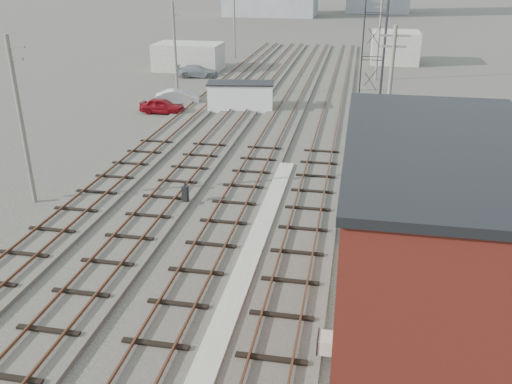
% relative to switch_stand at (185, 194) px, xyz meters
% --- Properties ---
extents(ground, '(320.00, 320.00, 0.00)m').
position_rel_switch_stand_xyz_m(ground, '(4.17, 38.79, -0.60)').
color(ground, '#282621').
rests_on(ground, ground).
extents(track_right, '(3.20, 90.00, 0.39)m').
position_rel_switch_stand_xyz_m(track_right, '(6.67, 17.79, -0.49)').
color(track_right, '#332D28').
rests_on(track_right, ground).
extents(track_mid_right, '(3.20, 90.00, 0.39)m').
position_rel_switch_stand_xyz_m(track_mid_right, '(2.67, 17.79, -0.49)').
color(track_mid_right, '#332D28').
rests_on(track_mid_right, ground).
extents(track_mid_left, '(3.20, 90.00, 0.39)m').
position_rel_switch_stand_xyz_m(track_mid_left, '(-1.33, 17.79, -0.49)').
color(track_mid_left, '#332D28').
rests_on(track_mid_left, ground).
extents(track_left, '(3.20, 90.00, 0.39)m').
position_rel_switch_stand_xyz_m(track_left, '(-5.33, 17.79, -0.49)').
color(track_left, '#332D28').
rests_on(track_left, ground).
extents(platform_curb, '(0.90, 28.00, 0.26)m').
position_rel_switch_stand_xyz_m(platform_curb, '(4.67, -7.21, -0.47)').
color(platform_curb, gray).
rests_on(platform_curb, ground).
extents(brick_building, '(6.54, 12.20, 7.22)m').
position_rel_switch_stand_xyz_m(brick_building, '(11.67, -9.21, 3.03)').
color(brick_building, gray).
rests_on(brick_building, ground).
extents(lattice_tower, '(1.60, 1.60, 15.00)m').
position_rel_switch_stand_xyz_m(lattice_tower, '(9.67, 13.79, 6.90)').
color(lattice_tower, black).
rests_on(lattice_tower, ground).
extents(utility_pole_left_a, '(1.80, 0.24, 9.00)m').
position_rel_switch_stand_xyz_m(utility_pole_left_a, '(-8.33, -1.21, 4.20)').
color(utility_pole_left_a, '#595147').
rests_on(utility_pole_left_a, ground).
extents(utility_pole_left_b, '(1.80, 0.24, 9.00)m').
position_rel_switch_stand_xyz_m(utility_pole_left_b, '(-8.33, 23.79, 4.20)').
color(utility_pole_left_b, '#595147').
rests_on(utility_pole_left_b, ground).
extents(utility_pole_left_c, '(1.80, 0.24, 9.00)m').
position_rel_switch_stand_xyz_m(utility_pole_left_c, '(-8.33, 48.79, 4.20)').
color(utility_pole_left_c, '#595147').
rests_on(utility_pole_left_c, ground).
extents(utility_pole_right_a, '(1.80, 0.24, 9.00)m').
position_rel_switch_stand_xyz_m(utility_pole_right_a, '(10.67, 6.79, 4.20)').
color(utility_pole_right_a, '#595147').
rests_on(utility_pole_right_a, ground).
extents(utility_pole_right_b, '(1.80, 0.24, 9.00)m').
position_rel_switch_stand_xyz_m(utility_pole_right_b, '(10.67, 36.79, 4.20)').
color(utility_pole_right_b, '#595147').
rests_on(utility_pole_right_b, ground).
extents(shed_left, '(8.00, 5.00, 3.20)m').
position_rel_switch_stand_xyz_m(shed_left, '(-11.83, 38.79, 1.00)').
color(shed_left, gray).
rests_on(shed_left, ground).
extents(shed_right, '(6.00, 6.00, 4.00)m').
position_rel_switch_stand_xyz_m(shed_right, '(13.17, 48.79, 1.40)').
color(shed_right, gray).
rests_on(shed_right, ground).
extents(switch_stand, '(0.33, 0.33, 1.27)m').
position_rel_switch_stand_xyz_m(switch_stand, '(0.00, 0.00, 0.00)').
color(switch_stand, black).
rests_on(switch_stand, ground).
extents(site_trailer, '(6.20, 3.43, 2.47)m').
position_rel_switch_stand_xyz_m(site_trailer, '(-1.42, 20.78, 0.65)').
color(site_trailer, silver).
rests_on(site_trailer, ground).
extents(car_red, '(3.94, 1.64, 1.34)m').
position_rel_switch_stand_xyz_m(car_red, '(-7.93, 18.32, 0.07)').
color(car_red, maroon).
rests_on(car_red, ground).
extents(car_silver, '(4.22, 2.32, 1.32)m').
position_rel_switch_stand_xyz_m(car_silver, '(-7.68, 21.83, 0.06)').
color(car_silver, '#A1A3A9').
rests_on(car_silver, ground).
extents(car_grey, '(4.99, 2.69, 1.38)m').
position_rel_switch_stand_xyz_m(car_grey, '(-9.52, 34.51, 0.09)').
color(car_grey, gray).
rests_on(car_grey, ground).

